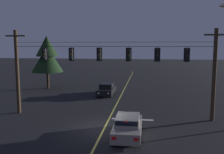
% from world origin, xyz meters
% --- Properties ---
extents(ground_plane, '(180.00, 180.00, 0.00)m').
position_xyz_m(ground_plane, '(0.00, 0.00, 0.00)').
color(ground_plane, black).
extents(lane_centre_stripe, '(0.14, 60.00, 0.01)m').
position_xyz_m(lane_centre_stripe, '(0.00, 9.21, 0.00)').
color(lane_centre_stripe, '#D1C64C').
rests_on(lane_centre_stripe, ground).
extents(stop_bar_paint, '(3.40, 0.36, 0.01)m').
position_xyz_m(stop_bar_paint, '(1.90, 2.61, 0.00)').
color(stop_bar_paint, silver).
rests_on(stop_bar_paint, ground).
extents(signal_span_assembly, '(18.31, 0.32, 7.31)m').
position_xyz_m(signal_span_assembly, '(-0.00, 3.21, 3.80)').
color(signal_span_assembly, '#38281C').
rests_on(signal_span_assembly, ground).
extents(traffic_light_leftmost, '(0.48, 0.41, 1.22)m').
position_xyz_m(traffic_light_leftmost, '(-5.71, 3.19, 5.25)').
color(traffic_light_leftmost, black).
extents(traffic_light_left_inner, '(0.48, 0.41, 1.22)m').
position_xyz_m(traffic_light_left_inner, '(-3.35, 3.19, 5.25)').
color(traffic_light_left_inner, black).
extents(traffic_light_centre, '(0.48, 0.41, 1.22)m').
position_xyz_m(traffic_light_centre, '(-0.95, 3.19, 5.25)').
color(traffic_light_centre, black).
extents(traffic_light_right_inner, '(0.48, 0.41, 1.22)m').
position_xyz_m(traffic_light_right_inner, '(1.50, 3.19, 5.25)').
color(traffic_light_right_inner, black).
extents(traffic_light_rightmost, '(0.48, 0.41, 1.22)m').
position_xyz_m(traffic_light_rightmost, '(3.82, 3.19, 5.25)').
color(traffic_light_rightmost, black).
extents(traffic_light_far_right, '(0.48, 0.41, 1.22)m').
position_xyz_m(traffic_light_far_right, '(6.13, 3.19, 5.25)').
color(traffic_light_far_right, black).
extents(car_waiting_near_lane, '(1.80, 4.33, 1.39)m').
position_xyz_m(car_waiting_near_lane, '(1.80, -1.11, 0.65)').
color(car_waiting_near_lane, gray).
rests_on(car_waiting_near_lane, ground).
extents(car_oncoming_lead, '(1.80, 4.42, 1.39)m').
position_xyz_m(car_oncoming_lead, '(-1.82, 12.39, 0.65)').
color(car_oncoming_lead, black).
rests_on(car_oncoming_lead, ground).
extents(tree_verge_near, '(4.32, 4.32, 7.30)m').
position_xyz_m(tree_verge_near, '(-10.59, 15.52, 4.57)').
color(tree_verge_near, '#332316').
rests_on(tree_verge_near, ground).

